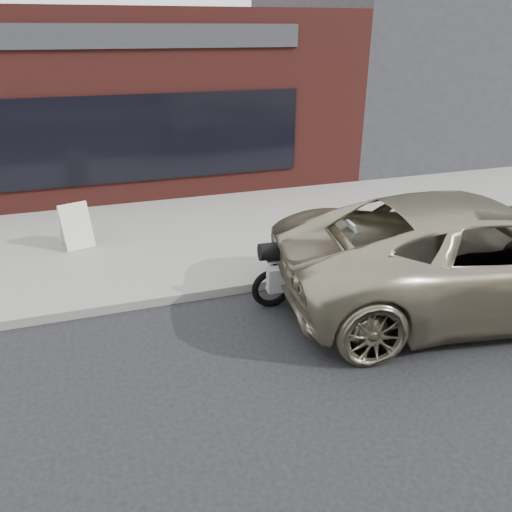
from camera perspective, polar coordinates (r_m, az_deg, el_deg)
The scene contains 7 objects.
ground at distance 5.42m, azimuth 10.42°, elevation -24.21°, with size 120.00×120.00×0.00m, color black.
near_sidewalk at distance 10.98m, azimuth -6.61°, elevation 3.18°, with size 44.00×6.00×0.15m, color gray.
storefront at distance 17.13m, azimuth -18.96°, elevation 17.28°, with size 14.00×10.07×4.50m.
neighbour_building at distance 20.84m, azimuth 18.21°, elevation 20.53°, with size 10.00×10.00×6.00m, color #2D2D32.
motorcycle at distance 7.90m, azimuth 5.91°, elevation -1.67°, with size 2.08×0.67×1.32m.
minivan at distance 8.45m, azimuth 23.88°, elevation 0.26°, with size 2.87×6.23×1.73m, color tan.
sandwich_sign at distance 10.27m, azimuth -19.98°, elevation 3.36°, with size 0.68×0.65×0.87m.
Camera 1 is at (-1.93, -3.05, 4.04)m, focal length 35.00 mm.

